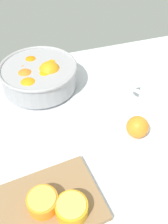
% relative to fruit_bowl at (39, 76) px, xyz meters
% --- Properties ---
extents(ground_plane, '(1.14, 0.90, 0.03)m').
position_rel_fruit_bowl_xyz_m(ground_plane, '(0.12, -0.25, -0.07)').
color(ground_plane, silver).
extents(fruit_bowl, '(0.28, 0.28, 0.11)m').
position_rel_fruit_bowl_xyz_m(fruit_bowl, '(0.00, 0.00, 0.00)').
color(fruit_bowl, '#99999E').
rests_on(fruit_bowl, ground_plane).
extents(juice_pitcher, '(0.16, 0.15, 0.20)m').
position_rel_fruit_bowl_xyz_m(juice_pitcher, '(0.36, -0.24, 0.02)').
color(juice_pitcher, white).
rests_on(juice_pitcher, ground_plane).
extents(cutting_board, '(0.29, 0.22, 0.02)m').
position_rel_fruit_bowl_xyz_m(cutting_board, '(-0.08, -0.46, -0.05)').
color(cutting_board, olive).
rests_on(cutting_board, ground_plane).
extents(orange_half_0, '(0.07, 0.07, 0.04)m').
position_rel_fruit_bowl_xyz_m(orange_half_0, '(-0.08, -0.47, -0.02)').
color(orange_half_0, orange).
rests_on(orange_half_0, cutting_board).
extents(orange_half_1, '(0.08, 0.08, 0.04)m').
position_rel_fruit_bowl_xyz_m(orange_half_1, '(-0.02, -0.50, -0.02)').
color(orange_half_1, orange).
rests_on(orange_half_1, cutting_board).
extents(loose_orange_1, '(0.07, 0.07, 0.07)m').
position_rel_fruit_bowl_xyz_m(loose_orange_1, '(0.24, -0.32, -0.02)').
color(loose_orange_1, orange).
rests_on(loose_orange_1, ground_plane).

